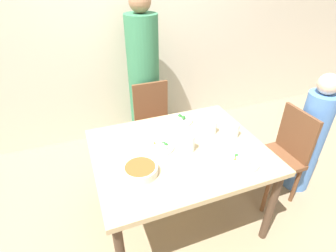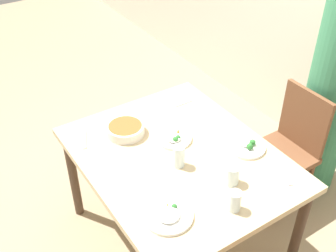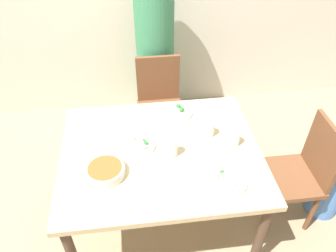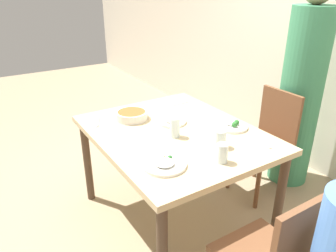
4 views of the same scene
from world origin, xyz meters
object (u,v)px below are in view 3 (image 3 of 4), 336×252
at_px(chair_child_spot, 300,172).
at_px(plate_rice_adult, 140,145).
at_px(bowl_curry, 105,171).
at_px(chair_adult_spot, 160,103).
at_px(glass_water_tall, 172,147).
at_px(person_adult, 155,52).

relative_size(chair_child_spot, plate_rice_adult, 4.14).
height_order(bowl_curry, plate_rice_adult, bowl_curry).
relative_size(chair_adult_spot, bowl_curry, 3.80).
xyz_separation_m(bowl_curry, plate_rice_adult, (0.22, 0.21, -0.02)).
xyz_separation_m(chair_child_spot, glass_water_tall, (-0.91, 0.02, 0.33)).
bearing_deg(glass_water_tall, chair_child_spot, -1.57).
distance_m(chair_adult_spot, person_adult, 0.47).
height_order(chair_adult_spot, chair_child_spot, same).
bearing_deg(glass_water_tall, bowl_curry, -165.07).
xyz_separation_m(chair_adult_spot, plate_rice_adult, (-0.21, -0.80, 0.28)).
distance_m(chair_adult_spot, glass_water_tall, 0.96).
bearing_deg(bowl_curry, person_adult, 72.48).
relative_size(chair_adult_spot, chair_child_spot, 1.00).
bearing_deg(chair_child_spot, plate_rice_adult, -96.48).
relative_size(person_adult, glass_water_tall, 13.14).
height_order(chair_child_spot, bowl_curry, chair_child_spot).
height_order(chair_adult_spot, glass_water_tall, chair_adult_spot).
relative_size(chair_adult_spot, plate_rice_adult, 4.14).
relative_size(bowl_curry, plate_rice_adult, 1.09).
height_order(chair_child_spot, person_adult, person_adult).
bearing_deg(person_adult, plate_rice_adult, -100.42).
bearing_deg(plate_rice_adult, chair_adult_spot, 75.29).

